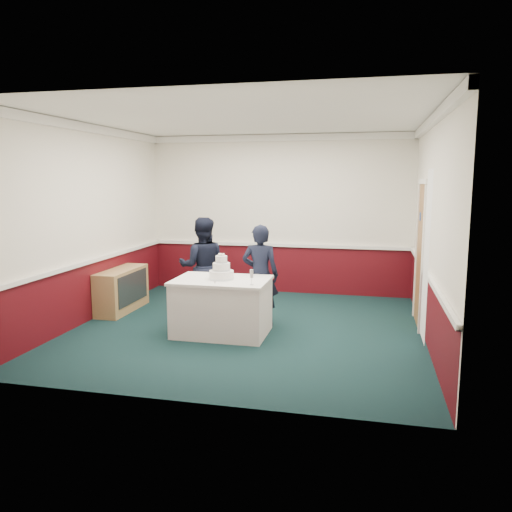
% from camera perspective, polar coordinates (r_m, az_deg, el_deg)
% --- Properties ---
extents(ground, '(5.00, 5.00, 0.00)m').
position_cam_1_polar(ground, '(7.40, -0.99, -8.29)').
color(ground, black).
rests_on(ground, ground).
extents(room_shell, '(5.00, 5.00, 3.00)m').
position_cam_1_polar(room_shell, '(7.65, 0.65, 7.24)').
color(room_shell, white).
rests_on(room_shell, ground).
extents(sideboard, '(0.41, 1.20, 0.70)m').
position_cam_1_polar(sideboard, '(8.59, -15.07, -3.76)').
color(sideboard, tan).
rests_on(sideboard, ground).
extents(cake_table, '(1.32, 0.92, 0.79)m').
position_cam_1_polar(cake_table, '(7.08, -3.93, -5.73)').
color(cake_table, white).
rests_on(cake_table, ground).
extents(wedding_cake, '(0.35, 0.35, 0.36)m').
position_cam_1_polar(wedding_cake, '(6.97, -3.97, -1.76)').
color(wedding_cake, white).
rests_on(wedding_cake, cake_table).
extents(cake_knife, '(0.07, 0.22, 0.00)m').
position_cam_1_polar(cake_knife, '(6.81, -4.69, -2.94)').
color(cake_knife, silver).
rests_on(cake_knife, cake_table).
extents(champagne_flute, '(0.05, 0.05, 0.21)m').
position_cam_1_polar(champagne_flute, '(6.57, -0.50, -2.14)').
color(champagne_flute, silver).
rests_on(champagne_flute, cake_table).
extents(person_man, '(0.90, 0.78, 1.57)m').
position_cam_1_polar(person_man, '(8.05, -6.14, -1.17)').
color(person_man, black).
rests_on(person_man, ground).
extents(person_woman, '(0.56, 0.37, 1.52)m').
position_cam_1_polar(person_woman, '(7.43, 0.49, -2.19)').
color(person_woman, black).
rests_on(person_woman, ground).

